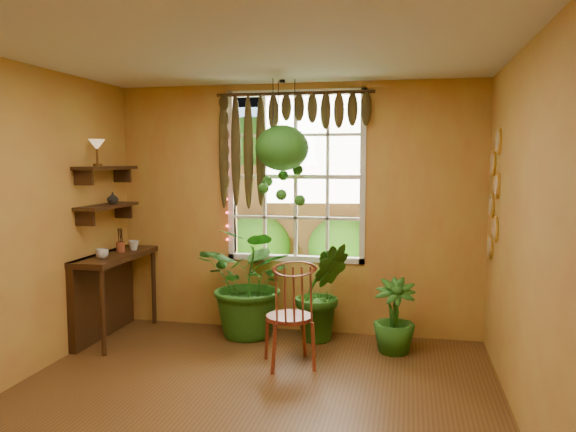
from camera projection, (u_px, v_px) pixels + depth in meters
The scene contains 22 objects.
floor at pixel (233, 421), 4.05m from camera, with size 4.50×4.50×0.00m, color brown.
ceiling at pixel (230, 38), 3.78m from camera, with size 4.50×4.50×0.00m, color silver.
wall_back at pixel (295, 209), 6.11m from camera, with size 4.00×4.00×0.00m, color gold.
wall_right at pixel (538, 246), 3.50m from camera, with size 4.50×4.50×0.00m, color gold.
window at pixel (296, 177), 6.10m from camera, with size 1.52×0.10×1.86m.
valance_vine at pixel (286, 123), 5.95m from camera, with size 1.70×0.12×1.10m.
string_lights at pixel (227, 172), 6.17m from camera, with size 0.03×0.03×1.54m, color #FF2633, non-canonical shape.
wall_plates at pixel (493, 196), 5.23m from camera, with size 0.04×0.32×1.10m, color beige, non-canonical shape.
counter_ledge at pixel (107, 286), 5.96m from camera, with size 0.40×1.20×0.90m.
shelf_lower at pixel (107, 206), 5.86m from camera, with size 0.25×0.90×0.04m, color #32200D.
shelf_upper at pixel (106, 168), 5.82m from camera, with size 0.25×0.90×0.04m, color #32200D.
backyard at pixel (356, 192), 10.56m from camera, with size 14.00×10.00×12.00m.
windsor_chair at pixel (290, 331), 5.11m from camera, with size 0.57×0.58×1.15m.
potted_plant_left at pixel (252, 282), 5.94m from camera, with size 1.07×0.93×1.19m, color #1B4A13.
potted_plant_mid at pixel (322, 292), 5.84m from camera, with size 0.57×0.46×1.03m, color #1B4A13.
potted_plant_right at pixel (394, 316), 5.47m from camera, with size 0.41×0.41×0.73m, color #1B4A13.
hanging_basket at pixel (282, 154), 5.78m from camera, with size 0.55×0.55×1.31m.
cup_a at pixel (102, 254), 5.60m from camera, with size 0.12×0.12×0.10m, color silver.
cup_b at pixel (134, 245), 6.12m from camera, with size 0.11×0.11×0.11m, color beige.
brush_jar at pixel (120, 240), 5.99m from camera, with size 0.09×0.09×0.32m.
shelf_vase at pixel (113, 198), 5.95m from camera, with size 0.12×0.12×0.12m, color #B2AD99.
tiffany_lamp at pixel (97, 146), 5.61m from camera, with size 0.16×0.16×0.27m.
Camera 1 is at (1.20, -3.72, 1.88)m, focal length 35.00 mm.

